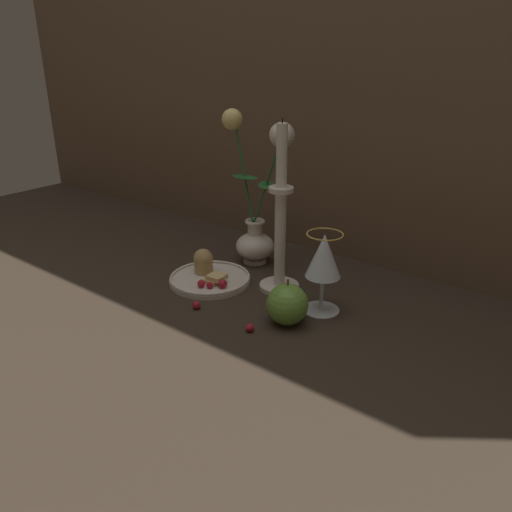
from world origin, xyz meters
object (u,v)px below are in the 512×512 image
vase (257,212)px  candlestick (280,230)px  plate_with_pastries (208,276)px  apple_beside_vase (287,304)px  wine_glass (324,259)px

vase → candlestick: size_ratio=1.00×
plate_with_pastries → apple_beside_vase: apple_beside_vase is taller
vase → wine_glass: bearing=-24.5°
wine_glass → candlestick: bearing=166.0°
vase → candlestick: 0.15m
candlestick → apple_beside_vase: bearing=-49.4°
vase → apple_beside_vase: vase is taller
vase → apple_beside_vase: 0.32m
apple_beside_vase → wine_glass: bearing=73.0°
candlestick → apple_beside_vase: size_ratio=3.95×
candlestick → plate_with_pastries: bearing=-154.4°
plate_with_pastries → wine_glass: (0.28, 0.04, 0.10)m
vase → plate_with_pastries: size_ratio=1.99×
vase → candlestick: (0.13, -0.08, 0.00)m
plate_with_pastries → wine_glass: wine_glass is taller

